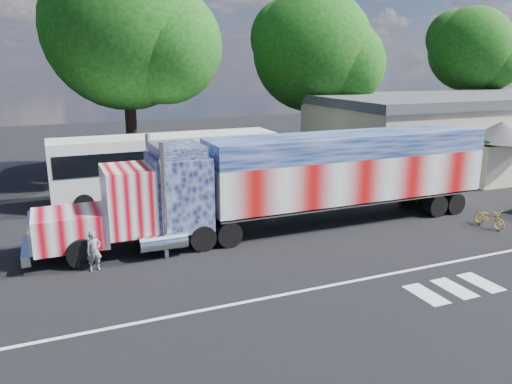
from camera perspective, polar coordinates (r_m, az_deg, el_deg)
name	(u,v)px	position (r m, az deg, el deg)	size (l,w,h in m)	color
ground	(285,256)	(19.83, 3.38, -7.35)	(100.00, 100.00, 0.00)	black
lane_markings	(380,287)	(17.72, 13.93, -10.53)	(30.00, 2.67, 0.01)	silver
semi_truck	(300,178)	(22.66, 5.04, 1.59)	(21.20, 3.35, 4.52)	black
coach_bus	(167,166)	(28.05, -10.14, 2.93)	(12.22, 2.84, 3.55)	silver
hall_building	(467,131)	(39.49, 23.01, 6.48)	(22.40, 12.80, 5.20)	beige
woman	(94,251)	(19.21, -18.04, -6.42)	(0.54, 0.36, 1.49)	slate
bicycle	(489,218)	(25.48, 25.13, -2.69)	(0.58, 1.66, 0.87)	gold
tree_far_ne	(472,50)	(48.68, 23.50, 14.65)	(7.55, 7.19, 12.11)	black
tree_n_mid	(128,28)	(32.30, -14.41, 17.68)	(10.33, 9.84, 14.37)	black
tree_ne_a	(315,52)	(38.95, 6.76, 15.64)	(9.47, 9.02, 12.75)	black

